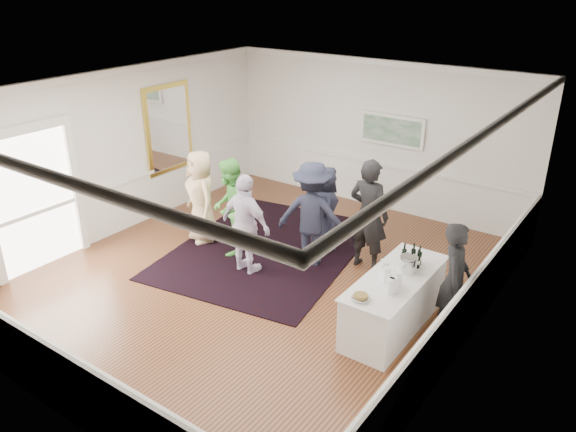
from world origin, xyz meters
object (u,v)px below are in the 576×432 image
Objects in this scene: guest_lilac at (246,225)px; ice_bucket at (408,265)px; guest_dark_a at (312,214)px; guest_navy at (325,208)px; serving_table at (394,302)px; guest_green at (230,207)px; guest_dark_b at (369,215)px; nut_bowl at (361,297)px; guest_tan at (201,197)px; bartender at (454,280)px.

guest_lilac is 6.86× the size of ice_bucket.
guest_dark_a is at bearing 160.85° from ice_bucket.
guest_navy is at bearing -97.24° from guest_dark_a.
guest_green is at bearing 172.41° from serving_table.
guest_lilac is at bearing 40.35° from guest_dark_b.
guest_green is 0.90× the size of guest_dark_b.
nut_bowl is (-0.20, -1.06, -0.08)m from ice_bucket.
guest_dark_a is (2.23, 0.43, 0.04)m from guest_tan.
serving_table is at bearing -108.41° from ice_bucket.
ice_bucket is at bearing 141.20° from guest_dark_a.
guest_lilac is 2.11m from guest_dark_b.
guest_tan reaches higher than guest_lilac.
guest_green is at bearing -0.99° from guest_dark_a.
guest_green is at bearing 22.39° from guest_dark_b.
guest_green reaches higher than nut_bowl.
guest_tan is at bearing -8.82° from guest_dark_a.
guest_dark_a is 0.95× the size of guest_dark_b.
serving_table is 1.10× the size of guest_dark_a.
guest_lilac is at bearing 33.37° from guest_green.
guest_tan is 7.39× the size of nut_bowl.
guest_dark_a reaches higher than ice_bucket.
guest_dark_a is 7.31× the size of ice_bucket.
guest_dark_a reaches higher than guest_navy.
serving_table is 2.85m from guest_lilac.
guest_navy is at bearing -105.63° from guest_lilac.
guest_lilac is 0.89× the size of guest_dark_b.
guest_green is at bearing 158.93° from nut_bowl.
bartender is 5.02m from guest_tan.
guest_green is at bearing 176.00° from ice_bucket.
bartender is 3.54m from guest_lilac.
guest_lilac is 1.17m from guest_dark_a.
guest_tan is 0.95× the size of guest_dark_a.
guest_tan is at bearing -121.52° from guest_green.
guest_tan reaches higher than guest_navy.
serving_table is at bearing 55.71° from guest_green.
guest_dark_b is 2.50m from nut_bowl.
serving_table is at bearing 81.47° from nut_bowl.
guest_navy is (-2.93, 1.29, -0.06)m from bartender.
nut_bowl is (1.08, -2.25, -0.12)m from guest_dark_b.
nut_bowl is at bearing -100.63° from ice_bucket.
guest_dark_a reaches higher than guest_lilac.
guest_green is at bearing 73.65° from bartender.
bartender is 4.25m from guest_green.
guest_tan is 0.78m from guest_green.
bartender reaches higher than nut_bowl.
guest_lilac is 1.11× the size of guest_navy.
ice_bucket is 1.06× the size of nut_bowl.
nut_bowl is at bearing 129.74° from bartender.
guest_navy is 6.19× the size of ice_bucket.
guest_lilac is 1.68m from guest_navy.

